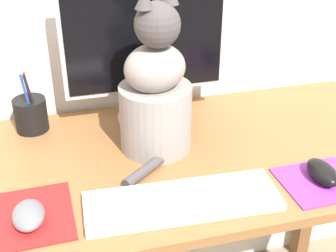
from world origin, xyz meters
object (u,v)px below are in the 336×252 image
object	(u,v)px
keyboard	(182,200)
cat	(156,94)
computer_mouse_left	(28,215)
pen_cup	(31,114)
monitor	(146,48)
computer_mouse_right	(323,172)

from	to	relation	value
keyboard	cat	xyz separation A→B (m)	(0.00, 0.25, 0.14)
computer_mouse_left	pen_cup	xyz separation A→B (m)	(0.01, 0.40, 0.03)
cat	pen_cup	world-z (taller)	cat
monitor	computer_mouse_right	size ratio (longest dim) A/B	4.26
keyboard	pen_cup	distance (m)	0.53
computer_mouse_right	monitor	bearing A→B (deg)	129.07
keyboard	cat	world-z (taller)	cat
monitor	keyboard	bearing A→B (deg)	-91.94
keyboard	monitor	bearing A→B (deg)	90.85
pen_cup	computer_mouse_left	bearing A→B (deg)	-91.84
computer_mouse_left	monitor	bearing A→B (deg)	48.35
computer_mouse_left	pen_cup	distance (m)	0.40
cat	computer_mouse_left	bearing A→B (deg)	-164.69
computer_mouse_right	cat	size ratio (longest dim) A/B	0.25
pen_cup	cat	bearing A→B (deg)	-29.56
keyboard	computer_mouse_left	bearing A→B (deg)	178.64
cat	pen_cup	size ratio (longest dim) A/B	2.35
computer_mouse_left	computer_mouse_right	distance (m)	0.67
computer_mouse_right	computer_mouse_left	bearing A→B (deg)	178.00
keyboard	computer_mouse_right	distance (m)	0.34
keyboard	computer_mouse_left	world-z (taller)	computer_mouse_left
keyboard	pen_cup	xyz separation A→B (m)	(-0.31, 0.42, 0.04)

